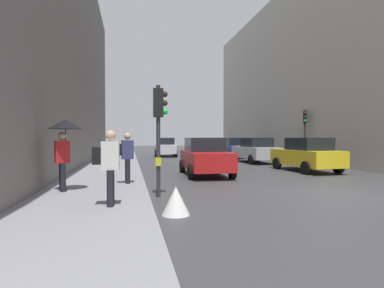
{
  "coord_description": "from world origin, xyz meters",
  "views": [
    {
      "loc": [
        -6.25,
        -8.77,
        1.76
      ],
      "look_at": [
        -2.83,
        8.27,
        1.41
      ],
      "focal_mm": 28.95,
      "sensor_mm": 36.0,
      "label": 1
    }
  ],
  "objects_px": {
    "traffic_light_mid_street": "(305,126)",
    "car_red_sedan": "(205,157)",
    "car_silver_hatchback": "(255,150)",
    "pedestrian_with_umbrella": "(65,135)",
    "pedestrian_with_black_backpack": "(108,163)",
    "car_blue_van": "(234,148)",
    "pedestrian_with_grey_backpack": "(126,155)",
    "warning_sign_triangle": "(176,201)",
    "car_dark_suv": "(205,145)",
    "traffic_light_near_left": "(159,120)",
    "car_yellow_taxi": "(306,155)",
    "car_white_compact": "(165,147)"
  },
  "relations": [
    {
      "from": "traffic_light_near_left",
      "to": "pedestrian_with_black_backpack",
      "type": "distance_m",
      "value": 2.44
    },
    {
      "from": "car_silver_hatchback",
      "to": "pedestrian_with_umbrella",
      "type": "xyz_separation_m",
      "value": [
        -10.56,
        -10.6,
        0.96
      ]
    },
    {
      "from": "car_yellow_taxi",
      "to": "car_silver_hatchback",
      "type": "relative_size",
      "value": 1.0
    },
    {
      "from": "warning_sign_triangle",
      "to": "traffic_light_near_left",
      "type": "bearing_deg",
      "value": 94.45
    },
    {
      "from": "traffic_light_mid_street",
      "to": "pedestrian_with_black_backpack",
      "type": "bearing_deg",
      "value": -136.24
    },
    {
      "from": "car_dark_suv",
      "to": "pedestrian_with_grey_backpack",
      "type": "height_order",
      "value": "pedestrian_with_grey_backpack"
    },
    {
      "from": "car_dark_suv",
      "to": "car_yellow_taxi",
      "type": "bearing_deg",
      "value": -89.09
    },
    {
      "from": "car_blue_van",
      "to": "car_red_sedan",
      "type": "relative_size",
      "value": 1.0
    },
    {
      "from": "warning_sign_triangle",
      "to": "traffic_light_mid_street",
      "type": "bearing_deg",
      "value": 48.77
    },
    {
      "from": "pedestrian_with_umbrella",
      "to": "pedestrian_with_grey_backpack",
      "type": "height_order",
      "value": "pedestrian_with_umbrella"
    },
    {
      "from": "traffic_light_mid_street",
      "to": "car_white_compact",
      "type": "bearing_deg",
      "value": 129.82
    },
    {
      "from": "traffic_light_mid_street",
      "to": "car_red_sedan",
      "type": "relative_size",
      "value": 0.87
    },
    {
      "from": "car_silver_hatchback",
      "to": "pedestrian_with_umbrella",
      "type": "bearing_deg",
      "value": -134.89
    },
    {
      "from": "car_silver_hatchback",
      "to": "warning_sign_triangle",
      "type": "height_order",
      "value": "car_silver_hatchback"
    },
    {
      "from": "warning_sign_triangle",
      "to": "car_blue_van",
      "type": "bearing_deg",
      "value": 67.18
    },
    {
      "from": "traffic_light_near_left",
      "to": "car_white_compact",
      "type": "bearing_deg",
      "value": 83.01
    },
    {
      "from": "car_blue_van",
      "to": "pedestrian_with_black_backpack",
      "type": "height_order",
      "value": "pedestrian_with_black_backpack"
    },
    {
      "from": "traffic_light_mid_street",
      "to": "warning_sign_triangle",
      "type": "xyz_separation_m",
      "value": [
        -10.65,
        -12.16,
        -2.22
      ]
    },
    {
      "from": "traffic_light_mid_street",
      "to": "car_red_sedan",
      "type": "height_order",
      "value": "traffic_light_mid_street"
    },
    {
      "from": "car_blue_van",
      "to": "warning_sign_triangle",
      "type": "distance_m",
      "value": 20.64
    },
    {
      "from": "traffic_light_near_left",
      "to": "car_white_compact",
      "type": "height_order",
      "value": "traffic_light_near_left"
    },
    {
      "from": "car_red_sedan",
      "to": "pedestrian_with_grey_backpack",
      "type": "bearing_deg",
      "value": -139.9
    },
    {
      "from": "car_dark_suv",
      "to": "car_red_sedan",
      "type": "distance_m",
      "value": 22.01
    },
    {
      "from": "pedestrian_with_black_backpack",
      "to": "car_silver_hatchback",
      "type": "bearing_deg",
      "value": 54.79
    },
    {
      "from": "car_blue_van",
      "to": "pedestrian_with_grey_backpack",
      "type": "height_order",
      "value": "pedestrian_with_grey_backpack"
    },
    {
      "from": "car_red_sedan",
      "to": "traffic_light_mid_street",
      "type": "bearing_deg",
      "value": 31.43
    },
    {
      "from": "traffic_light_near_left",
      "to": "traffic_light_mid_street",
      "type": "bearing_deg",
      "value": 42.58
    },
    {
      "from": "traffic_light_near_left",
      "to": "traffic_light_mid_street",
      "type": "distance_m",
      "value": 14.7
    },
    {
      "from": "traffic_light_mid_street",
      "to": "car_dark_suv",
      "type": "distance_m",
      "value": 16.7
    },
    {
      "from": "car_yellow_taxi",
      "to": "pedestrian_with_grey_backpack",
      "type": "xyz_separation_m",
      "value": [
        -9.18,
        -3.6,
        0.29
      ]
    },
    {
      "from": "car_red_sedan",
      "to": "car_silver_hatchback",
      "type": "bearing_deg",
      "value": 50.6
    },
    {
      "from": "pedestrian_with_umbrella",
      "to": "warning_sign_triangle",
      "type": "height_order",
      "value": "pedestrian_with_umbrella"
    },
    {
      "from": "pedestrian_with_grey_backpack",
      "to": "car_blue_van",
      "type": "bearing_deg",
      "value": 58.44
    },
    {
      "from": "pedestrian_with_black_backpack",
      "to": "traffic_light_near_left",
      "type": "bearing_deg",
      "value": 51.8
    },
    {
      "from": "car_blue_van",
      "to": "car_dark_suv",
      "type": "height_order",
      "value": "same"
    },
    {
      "from": "pedestrian_with_black_backpack",
      "to": "warning_sign_triangle",
      "type": "xyz_separation_m",
      "value": [
        1.51,
        -0.5,
        -0.84
      ]
    },
    {
      "from": "car_red_sedan",
      "to": "car_dark_suv",
      "type": "bearing_deg",
      "value": 76.14
    },
    {
      "from": "traffic_light_near_left",
      "to": "car_silver_hatchback",
      "type": "distance_m",
      "value": 13.75
    },
    {
      "from": "traffic_light_mid_street",
      "to": "pedestrian_with_black_backpack",
      "type": "relative_size",
      "value": 2.08
    },
    {
      "from": "traffic_light_mid_street",
      "to": "car_silver_hatchback",
      "type": "xyz_separation_m",
      "value": [
        -3.03,
        1.3,
        -1.66
      ]
    },
    {
      "from": "car_yellow_taxi",
      "to": "traffic_light_mid_street",
      "type": "bearing_deg",
      "value": 59.5
    },
    {
      "from": "car_silver_hatchback",
      "to": "pedestrian_with_grey_backpack",
      "type": "bearing_deg",
      "value": -133.22
    },
    {
      "from": "traffic_light_near_left",
      "to": "pedestrian_with_umbrella",
      "type": "bearing_deg",
      "value": 166.84
    },
    {
      "from": "car_yellow_taxi",
      "to": "car_red_sedan",
      "type": "distance_m",
      "value": 5.63
    },
    {
      "from": "pedestrian_with_grey_backpack",
      "to": "car_silver_hatchback",
      "type": "bearing_deg",
      "value": 46.78
    },
    {
      "from": "traffic_light_near_left",
      "to": "car_blue_van",
      "type": "distance_m",
      "value": 18.74
    },
    {
      "from": "car_silver_hatchback",
      "to": "pedestrian_with_umbrella",
      "type": "height_order",
      "value": "pedestrian_with_umbrella"
    },
    {
      "from": "traffic_light_mid_street",
      "to": "pedestrian_with_black_backpack",
      "type": "distance_m",
      "value": 16.9
    },
    {
      "from": "car_blue_van",
      "to": "pedestrian_with_grey_backpack",
      "type": "bearing_deg",
      "value": -121.56
    },
    {
      "from": "car_dark_suv",
      "to": "warning_sign_triangle",
      "type": "height_order",
      "value": "car_dark_suv"
    }
  ]
}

